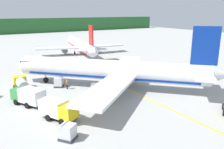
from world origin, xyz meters
TOP-DOWN VIEW (x-y plane):
  - ground at (0.00, 48.00)m, footprint 240.00×320.00m
  - distant_treeline at (0.00, 153.17)m, footprint 216.00×6.00m
  - airliner_foreground at (-10.55, 24.12)m, footprint 31.69×32.65m
  - airliner_mid_apron at (0.20, 62.10)m, footprint 30.13×36.24m
  - service_truck_fuel at (-26.24, 23.96)m, footprint 4.58×6.12m
  - service_truck_baggage at (-25.74, 31.69)m, footprint 2.56×5.44m
  - service_truck_pushback at (-24.07, 16.56)m, footprint 4.44×5.79m
  - cargo_container_near at (-24.91, 11.10)m, footprint 2.43×2.43m
  - cargo_container_far at (-19.14, 30.15)m, footprint 2.31×2.31m
  - crew_marshaller at (-18.31, 28.05)m, footprint 0.51×0.46m
  - crew_loader_left at (-19.51, 19.10)m, footprint 0.60×0.36m
  - apron_guide_line at (-8.70, 19.54)m, footprint 0.30×60.00m

SIDE VIEW (x-z plane):
  - ground at x=0.00m, z-range -0.20..0.00m
  - apron_guide_line at x=-8.70m, z-range 0.00..0.01m
  - cargo_container_near at x=-24.91m, z-range -0.06..1.89m
  - cargo_container_far at x=-19.14m, z-range -0.05..1.90m
  - crew_marshaller at x=-18.31m, z-range 0.17..1.95m
  - crew_loader_left at x=-19.51m, z-range 0.17..1.96m
  - service_truck_baggage at x=-25.74m, z-range 0.19..2.59m
  - service_truck_pushback at x=-24.07m, z-range 0.16..2.86m
  - service_truck_fuel at x=-26.24m, z-range 0.16..2.91m
  - airliner_mid_apron at x=0.20m, z-range -2.24..8.17m
  - airliner_foreground at x=-10.55m, z-range -2.56..9.34m
  - distant_treeline at x=0.00m, z-range 0.00..9.75m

